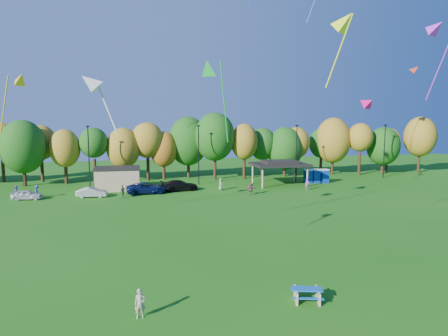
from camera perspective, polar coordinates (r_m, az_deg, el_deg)
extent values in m
plane|color=#19600F|center=(23.70, 7.43, -18.01)|extent=(160.00, 160.00, 0.00)
cylinder|color=black|center=(72.49, -29.01, -0.19)|extent=(0.50, 0.50, 4.12)
ellipsoid|color=olive|center=(72.12, -29.23, 3.60)|extent=(4.78, 4.78, 5.18)
cylinder|color=black|center=(66.87, -26.60, -0.82)|extent=(0.50, 0.50, 3.56)
ellipsoid|color=#144C0F|center=(66.48, -26.80, 2.74)|extent=(6.62, 6.62, 8.00)
cylinder|color=black|center=(70.40, -24.54, -0.26)|extent=(0.50, 0.50, 3.79)
ellipsoid|color=olive|center=(70.03, -24.72, 3.33)|extent=(4.94, 4.94, 5.58)
cylinder|color=black|center=(66.52, -21.63, -0.70)|extent=(0.50, 0.50, 3.34)
ellipsoid|color=olive|center=(66.14, -21.78, 2.64)|extent=(4.61, 4.61, 5.88)
cylinder|color=black|center=(65.78, -17.97, -0.42)|extent=(0.50, 0.50, 3.82)
ellipsoid|color=#144C0F|center=(65.39, -18.12, 3.45)|extent=(4.43, 4.43, 4.73)
cylinder|color=black|center=(66.20, -14.10, -0.49)|extent=(0.50, 0.50, 3.25)
ellipsoid|color=olive|center=(65.82, -14.20, 2.78)|extent=(5.33, 5.33, 6.53)
cylinder|color=black|center=(66.73, -10.79, -0.04)|extent=(0.50, 0.50, 3.96)
ellipsoid|color=olive|center=(66.33, -10.88, 3.93)|extent=(5.31, 5.31, 5.82)
cylinder|color=black|center=(67.18, -8.57, -0.34)|extent=(0.50, 0.50, 3.05)
ellipsoid|color=#995914|center=(66.83, -8.63, 2.68)|extent=(4.54, 4.54, 5.87)
cylinder|color=black|center=(68.74, -5.10, 0.18)|extent=(0.50, 0.50, 3.77)
ellipsoid|color=#144C0F|center=(68.36, -5.14, 3.84)|extent=(6.69, 6.69, 8.35)
cylinder|color=black|center=(66.43, -1.30, 0.19)|extent=(0.50, 0.50, 4.28)
ellipsoid|color=#144C0F|center=(66.03, -1.32, 4.50)|extent=(6.64, 6.64, 8.01)
cylinder|color=black|center=(67.29, 2.89, 0.05)|extent=(0.50, 0.50, 3.76)
ellipsoid|color=olive|center=(66.90, 2.92, 3.78)|extent=(4.49, 4.49, 6.02)
cylinder|color=black|center=(70.37, 5.49, 0.19)|extent=(0.50, 0.50, 3.43)
ellipsoid|color=#144C0F|center=(70.01, 5.52, 3.45)|extent=(4.77, 4.77, 5.63)
cylinder|color=black|center=(70.88, 8.64, 0.00)|extent=(0.50, 0.50, 2.95)
ellipsoid|color=#144C0F|center=(70.55, 8.69, 2.78)|extent=(6.14, 6.14, 7.54)
cylinder|color=black|center=(72.13, 10.19, 0.31)|extent=(0.50, 0.50, 3.52)
ellipsoid|color=olive|center=(71.77, 10.27, 3.57)|extent=(4.78, 4.78, 5.53)
cylinder|color=black|center=(75.98, 13.66, 0.51)|extent=(0.50, 0.50, 3.39)
ellipsoid|color=#144C0F|center=(75.65, 13.74, 3.48)|extent=(4.54, 4.54, 5.46)
cylinder|color=black|center=(75.57, 15.21, 0.55)|extent=(0.50, 0.50, 3.72)
ellipsoid|color=olive|center=(75.23, 15.31, 3.84)|extent=(6.32, 6.32, 8.24)
cylinder|color=black|center=(75.98, 18.76, 0.59)|extent=(0.50, 0.50, 4.06)
ellipsoid|color=olive|center=(75.63, 18.90, 4.16)|extent=(4.50, 4.50, 5.13)
cylinder|color=black|center=(79.23, 21.69, 0.35)|extent=(0.50, 0.50, 3.05)
ellipsoid|color=#144C0F|center=(78.93, 21.80, 2.92)|extent=(5.97, 5.97, 7.05)
cylinder|color=black|center=(81.55, 22.19, 0.68)|extent=(0.50, 0.50, 3.55)
ellipsoid|color=olive|center=(81.24, 22.33, 3.58)|extent=(4.60, 4.60, 4.99)
cylinder|color=black|center=(83.36, 26.04, 0.79)|extent=(0.50, 0.50, 4.07)
ellipsoid|color=olive|center=(83.04, 26.22, 4.05)|extent=(5.83, 5.83, 7.42)
cylinder|color=black|center=(60.74, -18.74, 1.42)|extent=(0.16, 0.16, 9.00)
cube|color=black|center=(60.50, -18.90, 5.66)|extent=(0.50, 0.25, 0.18)
cylinder|color=black|center=(61.14, -3.65, 1.81)|extent=(0.16, 0.16, 9.00)
cube|color=black|center=(60.90, -3.68, 6.03)|extent=(0.50, 0.25, 0.18)
cylinder|color=black|center=(65.56, 10.30, 2.06)|extent=(0.16, 0.16, 9.00)
cube|color=black|center=(65.34, 10.39, 5.99)|extent=(0.50, 0.25, 0.18)
cylinder|color=black|center=(73.28, 21.92, 2.18)|extent=(0.16, 0.16, 9.00)
cube|color=black|center=(73.08, 22.08, 5.69)|extent=(0.50, 0.25, 0.18)
cube|color=tan|center=(58.81, -14.95, -1.56)|extent=(6.00, 4.00, 3.00)
cube|color=black|center=(58.60, -15.00, 0.01)|extent=(6.30, 4.30, 0.25)
cylinder|color=tan|center=(58.16, 5.53, -1.45)|extent=(0.24, 0.24, 3.00)
cylinder|color=tan|center=(60.69, 11.83, -1.22)|extent=(0.24, 0.24, 3.00)
cylinder|color=tan|center=(62.88, 4.11, -0.80)|extent=(0.24, 0.24, 3.00)
cylinder|color=tan|center=(65.23, 10.01, -0.61)|extent=(0.24, 0.24, 3.00)
cube|color=black|center=(61.44, 7.93, 0.52)|extent=(8.20, 6.20, 0.35)
cube|color=black|center=(61.39, 7.93, 0.89)|extent=(5.00, 3.50, 0.45)
cube|color=#0B339B|center=(64.28, 11.91, -1.22)|extent=(1.10, 1.10, 2.00)
cube|color=silver|center=(64.13, 11.94, -0.25)|extent=(1.15, 1.15, 0.18)
cube|color=#0B339B|center=(64.78, 12.98, -1.18)|extent=(1.10, 1.10, 2.00)
cube|color=silver|center=(64.64, 13.00, -0.22)|extent=(1.15, 1.15, 0.18)
cube|color=#0B339B|center=(64.98, 14.17, -1.19)|extent=(1.10, 1.10, 2.00)
cube|color=silver|center=(64.84, 14.20, -0.24)|extent=(1.15, 1.15, 0.18)
cube|color=tan|center=(23.51, 10.23, -17.40)|extent=(0.49, 1.32, 0.67)
cube|color=tan|center=(23.66, 13.26, -17.30)|extent=(0.49, 1.32, 0.67)
cube|color=#145FB5|center=(23.43, 11.78, -16.55)|extent=(1.80, 1.14, 0.06)
cube|color=#145FB5|center=(23.03, 11.96, -17.77)|extent=(1.66, 0.70, 0.05)
cube|color=#145FB5|center=(24.07, 11.57, -16.63)|extent=(1.66, 0.70, 0.05)
imported|color=tan|center=(21.66, -11.91, -18.42)|extent=(0.57, 0.39, 1.51)
imported|color=silver|center=(55.67, -26.31, -3.44)|extent=(3.80, 1.85, 1.25)
imported|color=#ACADB2|center=(54.23, -18.35, -3.32)|extent=(3.94, 1.64, 1.27)
imported|color=#0C194A|center=(54.90, -11.00, -2.84)|extent=(5.57, 2.88, 1.50)
imported|color=black|center=(56.36, -6.37, -2.49)|extent=(5.58, 3.15, 1.53)
imported|color=#823659|center=(53.19, 3.86, -2.98)|extent=(1.58, 0.91, 1.62)
imported|color=#60804E|center=(52.43, -14.29, -3.27)|extent=(0.91, 1.08, 1.73)
imported|color=#6051B3|center=(56.37, -27.52, -3.13)|extent=(0.69, 0.87, 1.74)
imported|color=#B2549B|center=(57.90, 11.81, -2.29)|extent=(0.62, 0.43, 1.64)
imported|color=#424692|center=(56.19, -25.15, -3.08)|extent=(0.63, 1.08, 1.66)
imported|color=gray|center=(56.55, -0.49, -2.33)|extent=(0.73, 0.94, 1.70)
cone|color=#B92F15|center=(54.30, 25.67, 12.58)|extent=(1.72, 1.64, 1.38)
cone|color=gold|center=(38.59, -27.10, 11.26)|extent=(1.93, 1.93, 1.54)
cylinder|color=gold|center=(37.71, -28.89, 7.85)|extent=(1.35, 1.35, 4.73)
cone|color=#D50B69|center=(30.09, 19.43, 8.75)|extent=(1.35, 1.47, 1.22)
cone|color=#C629DD|center=(48.31, 28.03, 17.29)|extent=(2.42, 2.71, 2.26)
cylinder|color=#C629DD|center=(45.48, 28.71, 13.34)|extent=(1.19, 2.65, 7.55)
cone|color=#E0FF1A|center=(30.90, 16.87, 19.35)|extent=(2.56, 2.62, 2.10)
cylinder|color=#E0FF1A|center=(29.03, 16.10, 15.68)|extent=(1.26, 1.43, 4.73)
cone|color=green|center=(35.44, -2.23, 14.20)|extent=(2.32, 2.54, 2.05)
cylinder|color=green|center=(33.56, 0.04, 9.21)|extent=(1.25, 2.25, 6.61)
cone|color=silver|center=(23.31, -18.75, 11.51)|extent=(1.51, 1.15, 1.48)
cylinder|color=silver|center=(23.19, -16.38, 8.27)|extent=(1.12, 0.14, 2.85)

